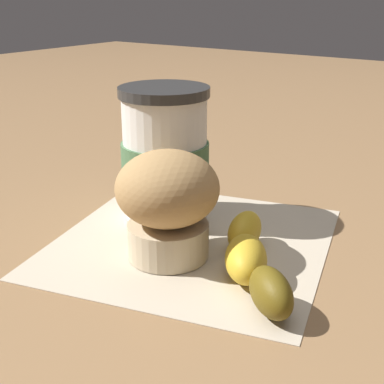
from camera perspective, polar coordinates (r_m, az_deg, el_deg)
name	(u,v)px	position (r m, az deg, el deg)	size (l,w,h in m)	color
ground_plane	(192,242)	(0.53, 0.00, -5.33)	(3.00, 3.00, 0.00)	#936D47
paper_napkin	(192,241)	(0.53, 0.00, -5.26)	(0.26, 0.26, 0.00)	beige
coffee_cup	(165,155)	(0.56, -2.89, 3.97)	(0.09, 0.09, 0.14)	white
muffin	(166,200)	(0.48, -2.79, -0.87)	(0.09, 0.09, 0.10)	beige
banana	(252,259)	(0.46, 6.41, -7.07)	(0.12, 0.14, 0.04)	gold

